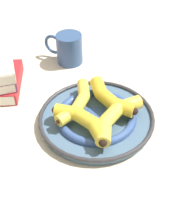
# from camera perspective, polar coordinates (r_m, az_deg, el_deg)

# --- Properties ---
(ground_plane) EXTENTS (2.80, 2.80, 0.00)m
(ground_plane) POSITION_cam_1_polar(r_m,az_deg,el_deg) (0.84, -0.31, -1.55)
(ground_plane) COLOR beige
(decorative_bowl) EXTENTS (0.31, 0.31, 0.03)m
(decorative_bowl) POSITION_cam_1_polar(r_m,az_deg,el_deg) (0.82, -0.00, -1.11)
(decorative_bowl) COLOR slate
(decorative_bowl) RESTS_ON ground_plane
(banana_a) EXTENTS (0.18, 0.09, 0.03)m
(banana_a) POSITION_cam_1_polar(r_m,az_deg,el_deg) (0.82, -3.49, 1.62)
(banana_a) COLOR yellow
(banana_a) RESTS_ON decorative_bowl
(banana_b) EXTENTS (0.08, 0.19, 0.04)m
(banana_b) POSITION_cam_1_polar(r_m,az_deg,el_deg) (0.83, 2.34, 2.70)
(banana_b) COLOR gold
(banana_b) RESTS_ON decorative_bowl
(banana_c) EXTENTS (0.21, 0.08, 0.04)m
(banana_c) POSITION_cam_1_polar(r_m,az_deg,el_deg) (0.78, 3.59, -0.81)
(banana_c) COLOR yellow
(banana_c) RESTS_ON decorative_bowl
(banana_d) EXTENTS (0.06, 0.19, 0.04)m
(banana_d) POSITION_cam_1_polar(r_m,az_deg,el_deg) (0.77, -2.17, -1.69)
(banana_d) COLOR yellow
(banana_d) RESTS_ON decorative_bowl
(coffee_mug) EXTENTS (0.08, 0.14, 0.10)m
(coffee_mug) POSITION_cam_1_polar(r_m,az_deg,el_deg) (1.04, -5.07, 11.55)
(coffee_mug) COLOR #335184
(coffee_mug) RESTS_ON ground_plane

